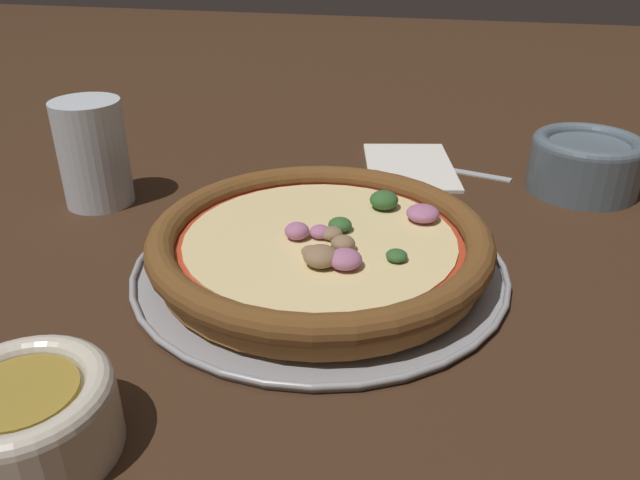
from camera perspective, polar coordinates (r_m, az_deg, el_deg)
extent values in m
plane|color=#3D2616|center=(0.56, 0.00, -2.72)|extent=(3.00, 3.00, 0.00)
cylinder|color=#9E9EA3|center=(0.55, 0.00, -2.47)|extent=(0.32, 0.32, 0.01)
torus|color=#9E9EA3|center=(0.55, 0.00, -2.21)|extent=(0.33, 0.33, 0.01)
cylinder|color=#A86B33|center=(0.55, 0.00, -1.07)|extent=(0.28, 0.28, 0.02)
torus|color=brown|center=(0.54, 0.00, 0.27)|extent=(0.30, 0.30, 0.02)
cylinder|color=#B7381E|center=(0.54, 0.00, -0.04)|extent=(0.25, 0.25, 0.00)
cylinder|color=beige|center=(0.54, 0.00, 0.16)|extent=(0.24, 0.24, 0.00)
ellipsoid|color=#33602D|center=(0.51, 7.02, -1.41)|extent=(0.02, 0.02, 0.01)
ellipsoid|color=#B26B93|center=(0.49, 2.31, -1.76)|extent=(0.03, 0.03, 0.01)
ellipsoid|color=#33602D|center=(0.55, 1.84, 1.41)|extent=(0.02, 0.02, 0.01)
ellipsoid|color=#8E7051|center=(0.54, 1.10, 0.73)|extent=(0.03, 0.03, 0.01)
ellipsoid|color=#B26B93|center=(0.54, -2.12, 0.83)|extent=(0.02, 0.02, 0.01)
ellipsoid|color=#B26B93|center=(0.54, 0.04, 0.74)|extent=(0.03, 0.03, 0.01)
ellipsoid|color=#8E7051|center=(0.49, 0.08, -1.49)|extent=(0.04, 0.04, 0.02)
ellipsoid|color=#B26B93|center=(0.57, 9.38, 2.42)|extent=(0.03, 0.03, 0.01)
ellipsoid|color=#8E7051|center=(0.51, -1.12, -0.99)|extent=(0.02, 0.02, 0.01)
ellipsoid|color=#8E7051|center=(0.52, 2.11, -0.33)|extent=(0.02, 0.02, 0.01)
ellipsoid|color=#33602D|center=(0.59, 5.87, 3.66)|extent=(0.04, 0.04, 0.02)
cylinder|color=beige|center=(0.41, -25.05, -14.94)|extent=(0.10, 0.10, 0.04)
torus|color=beige|center=(0.40, -25.67, -12.69)|extent=(0.10, 0.10, 0.02)
cylinder|color=olive|center=(0.40, -25.73, -12.47)|extent=(0.06, 0.06, 0.00)
cylinder|color=slate|center=(0.77, 23.00, 6.13)|extent=(0.12, 0.12, 0.05)
torus|color=slate|center=(0.76, 23.38, 8.06)|extent=(0.12, 0.12, 0.02)
cylinder|color=silver|center=(0.71, -20.04, 7.46)|extent=(0.07, 0.07, 0.11)
cube|color=white|center=(0.79, 8.19, 6.81)|extent=(0.18, 0.14, 0.01)
cube|color=#B7B7BC|center=(0.78, 12.51, 6.21)|extent=(0.04, 0.13, 0.00)
cube|color=#B7B7BC|center=(0.81, 6.59, 7.35)|extent=(0.03, 0.05, 0.00)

